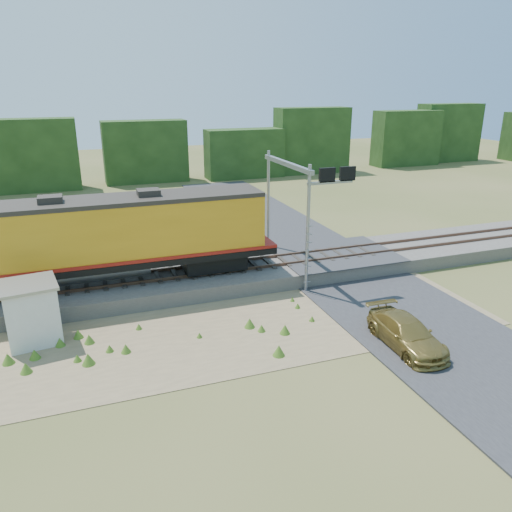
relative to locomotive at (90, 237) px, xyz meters
name	(u,v)px	position (x,y,z in m)	size (l,w,h in m)	color
ground	(260,329)	(6.78, -6.00, -3.30)	(140.00, 140.00, 0.00)	#475123
ballast	(223,275)	(6.78, 0.00, -2.90)	(70.00, 5.00, 0.80)	slate
rails	(223,267)	(6.78, 0.00, -2.42)	(70.00, 1.54, 0.16)	brown
dirt_shoulder	(215,331)	(4.78, -5.50, -3.28)	(26.00, 8.00, 0.03)	#8C7754
road	(384,299)	(13.78, -5.26, -3.21)	(7.00, 66.00, 0.86)	#38383A
tree_line_north	(142,154)	(6.78, 32.00, -0.23)	(130.00, 3.00, 6.50)	#1A3212
weed_clumps	(184,341)	(3.28, -5.90, -3.30)	(15.00, 6.20, 0.56)	#456C1F
locomotive	(90,237)	(0.00, 0.00, 0.00)	(18.35, 2.80, 4.73)	black
shed	(32,312)	(-2.70, -3.74, -1.95)	(2.54, 2.54, 2.67)	silver
signal_gantry	(297,189)	(10.87, -0.65, 1.78)	(2.67, 6.20, 6.74)	gray
car	(406,333)	(11.94, -9.60, -2.67)	(1.76, 4.34, 1.26)	olive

